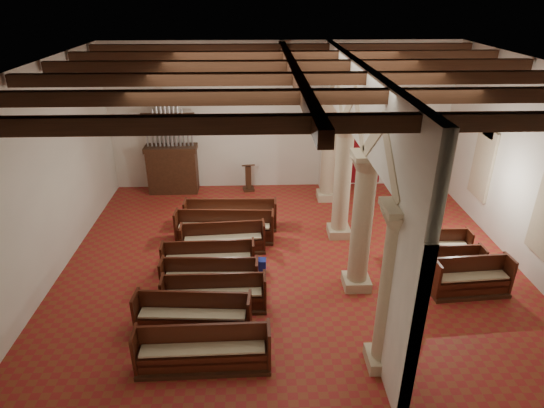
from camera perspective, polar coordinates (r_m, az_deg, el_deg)
The scene contains 30 objects.
floor at distance 14.56m, azimuth 2.29°, elevation -6.95°, with size 14.00×14.00×0.00m, color maroon.
ceiling at distance 12.41m, azimuth 2.79°, elevation 17.09°, with size 14.00×14.00×0.00m, color #311D10.
wall_back at distance 18.89m, azimuth 1.12°, elevation 10.81°, with size 14.00×0.02×6.00m, color beige.
wall_front at distance 7.95m, azimuth 5.85°, elevation -12.01°, with size 14.00×0.02×6.00m, color beige.
wall_left at distance 14.45m, azimuth -26.42°, elevation 3.31°, with size 0.02×12.00×6.00m, color beige.
wall_right at distance 15.40m, azimuth 29.53°, elevation 3.91°, with size 0.02×12.00×6.00m, color beige.
ceiling_beams at distance 12.43m, azimuth 2.77°, elevation 16.27°, with size 13.80×11.80×0.30m, color #3F2214, non-canonical shape.
arcade at distance 13.26m, azimuth 10.39°, elevation 6.40°, with size 0.90×11.90×6.00m.
window_right_b at distance 17.68m, azimuth 25.05°, elevation 4.58°, with size 0.03×1.00×2.20m, color #2D6753.
window_back at distance 19.99m, azimuth 15.72°, elevation 8.31°, with size 1.00×0.03×2.20m, color #2D6753.
pipe_organ at distance 19.19m, azimuth -12.44°, elevation 5.34°, with size 2.10×0.85×4.40m.
lectern at distance 19.17m, azimuth -2.99°, elevation 3.17°, with size 0.55×0.57×1.25m.
dossal_curtain at distance 19.86m, azimuth 11.27°, elevation 5.51°, with size 1.80×0.07×2.17m.
processional_banner at distance 19.37m, azimuth 19.33°, elevation 2.70°, with size 0.46×0.59×2.10m.
hymnal_box_a at distance 11.30m, azimuth -5.38°, elevation -16.51°, with size 0.36×0.29×0.36m, color navy.
hymnal_box_b at distance 12.70m, azimuth -4.10°, elevation -11.16°, with size 0.29×0.24×0.29m, color navy.
hymnal_box_c at distance 13.80m, azimuth -1.50°, elevation -7.59°, with size 0.35×0.29×0.35m, color #162798.
tube_heater_a at distance 11.28m, azimuth -7.57°, elevation -17.54°, with size 0.11×0.11×1.10m, color silver.
tube_heater_b at distance 12.02m, azimuth -11.51°, elevation -14.68°, with size 0.09×0.09×0.86m, color white.
nave_pew_0 at distance 10.87m, azimuth -8.59°, elevation -18.22°, with size 3.03×0.77×1.08m.
nave_pew_1 at distance 11.81m, azimuth -9.80°, elevation -14.11°, with size 2.91×0.92×1.08m.
nave_pew_2 at distance 12.45m, azimuth -7.21°, elevation -11.68°, with size 2.76×0.72×1.01m.
nave_pew_3 at distance 13.09m, azimuth -7.76°, elevation -9.58°, with size 2.73×0.76×1.02m.
nave_pew_4 at distance 13.95m, azimuth -7.94°, elevation -7.23°, with size 2.79×0.74×0.98m.
nave_pew_5 at distance 14.87m, azimuth -6.12°, elevation -4.84°, with size 2.74×0.85×1.00m.
nave_pew_6 at distance 15.49m, azimuth -5.94°, elevation -3.40°, with size 3.35×0.91×1.07m.
nave_pew_7 at distance 16.24m, azimuth -5.19°, elevation -1.91°, with size 3.27×0.82×1.07m.
aisle_pew_0 at distance 14.02m, azimuth 23.57°, elevation -8.96°, with size 2.23×0.89×1.11m.
aisle_pew_1 at distance 14.56m, azimuth 21.26°, elevation -7.39°, with size 1.98×0.67×0.98m.
aisle_pew_2 at distance 15.38m, azimuth 20.23°, elevation -5.34°, with size 1.85×0.65×0.97m.
Camera 1 is at (-1.02, -12.23, 7.85)m, focal length 30.00 mm.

